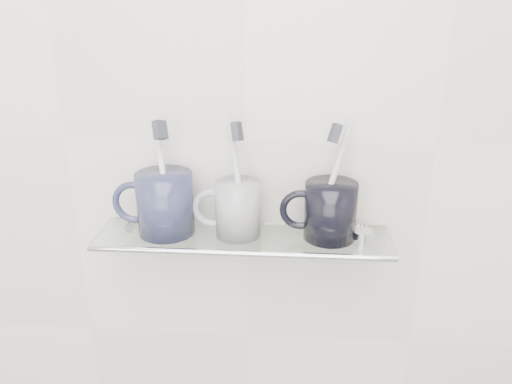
# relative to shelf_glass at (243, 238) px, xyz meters

# --- Properties ---
(wall_back) EXTENTS (2.50, 0.00, 2.50)m
(wall_back) POSITION_rel_shelf_glass_xyz_m (0.00, 0.06, 0.15)
(wall_back) COLOR beige
(wall_back) RESTS_ON ground
(shelf_glass) EXTENTS (0.50, 0.12, 0.01)m
(shelf_glass) POSITION_rel_shelf_glass_xyz_m (0.00, 0.00, 0.00)
(shelf_glass) COLOR silver
(shelf_glass) RESTS_ON wall_back
(shelf_rail) EXTENTS (0.50, 0.01, 0.01)m
(shelf_rail) POSITION_rel_shelf_glass_xyz_m (0.00, -0.06, 0.00)
(shelf_rail) COLOR silver
(shelf_rail) RESTS_ON shelf_glass
(bracket_left) EXTENTS (0.02, 0.03, 0.02)m
(bracket_left) POSITION_rel_shelf_glass_xyz_m (-0.21, 0.05, -0.01)
(bracket_left) COLOR silver
(bracket_left) RESTS_ON wall_back
(bracket_right) EXTENTS (0.02, 0.03, 0.02)m
(bracket_right) POSITION_rel_shelf_glass_xyz_m (0.21, 0.05, -0.01)
(bracket_right) COLOR silver
(bracket_right) RESTS_ON wall_back
(mug_left) EXTENTS (0.13, 0.13, 0.11)m
(mug_left) POSITION_rel_shelf_glass_xyz_m (-0.13, 0.00, 0.06)
(mug_left) COLOR black
(mug_left) RESTS_ON shelf_glass
(mug_left_handle) EXTENTS (0.08, 0.01, 0.08)m
(mug_left_handle) POSITION_rel_shelf_glass_xyz_m (-0.19, 0.00, 0.06)
(mug_left_handle) COLOR black
(mug_left_handle) RESTS_ON mug_left
(toothbrush_left) EXTENTS (0.05, 0.08, 0.18)m
(toothbrush_left) POSITION_rel_shelf_glass_xyz_m (-0.13, 0.00, 0.10)
(toothbrush_left) COLOR silver
(toothbrush_left) RESTS_ON mug_left
(bristles_left) EXTENTS (0.03, 0.03, 0.04)m
(bristles_left) POSITION_rel_shelf_glass_xyz_m (-0.13, 0.00, 0.19)
(bristles_left) COLOR #2D2F36
(bristles_left) RESTS_ON toothbrush_left
(mug_center) EXTENTS (0.08, 0.08, 0.09)m
(mug_center) POSITION_rel_shelf_glass_xyz_m (-0.01, 0.00, 0.05)
(mug_center) COLOR silver
(mug_center) RESTS_ON shelf_glass
(mug_center_handle) EXTENTS (0.07, 0.01, 0.07)m
(mug_center_handle) POSITION_rel_shelf_glass_xyz_m (-0.05, 0.00, 0.05)
(mug_center_handle) COLOR silver
(mug_center_handle) RESTS_ON mug_center
(toothbrush_center) EXTENTS (0.04, 0.06, 0.18)m
(toothbrush_center) POSITION_rel_shelf_glass_xyz_m (-0.01, 0.00, 0.10)
(toothbrush_center) COLOR #B5B6BA
(toothbrush_center) RESTS_ON mug_center
(bristles_center) EXTENTS (0.02, 0.03, 0.04)m
(bristles_center) POSITION_rel_shelf_glass_xyz_m (-0.01, 0.00, 0.19)
(bristles_center) COLOR #2D2F36
(bristles_center) RESTS_ON toothbrush_center
(mug_right) EXTENTS (0.10, 0.10, 0.10)m
(mug_right) POSITION_rel_shelf_glass_xyz_m (0.15, 0.00, 0.05)
(mug_right) COLOR black
(mug_right) RESTS_ON shelf_glass
(mug_right_handle) EXTENTS (0.07, 0.01, 0.07)m
(mug_right_handle) POSITION_rel_shelf_glass_xyz_m (0.10, 0.00, 0.05)
(mug_right_handle) COLOR black
(mug_right_handle) RESTS_ON mug_right
(toothbrush_right) EXTENTS (0.06, 0.06, 0.18)m
(toothbrush_right) POSITION_rel_shelf_glass_xyz_m (0.15, 0.00, 0.10)
(toothbrush_right) COLOR beige
(toothbrush_right) RESTS_ON mug_right
(bristles_right) EXTENTS (0.02, 0.03, 0.04)m
(bristles_right) POSITION_rel_shelf_glass_xyz_m (0.15, 0.00, 0.19)
(bristles_right) COLOR #2D2F36
(bristles_right) RESTS_ON toothbrush_right
(chrome_cap) EXTENTS (0.03, 0.03, 0.01)m
(chrome_cap) POSITION_rel_shelf_glass_xyz_m (0.20, 0.00, 0.01)
(chrome_cap) COLOR silver
(chrome_cap) RESTS_ON shelf_glass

